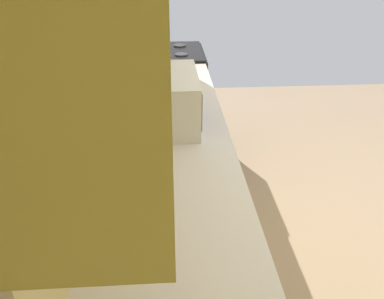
% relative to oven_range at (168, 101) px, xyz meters
% --- Properties ---
extents(ground_plane, '(6.71, 6.71, 0.00)m').
position_rel_oven_range_xyz_m(ground_plane, '(-1.70, -1.29, -0.47)').
color(ground_plane, tan).
extents(wall_back, '(4.31, 0.12, 2.81)m').
position_rel_oven_range_xyz_m(wall_back, '(-1.70, 0.38, 0.93)').
color(wall_back, '#E7CA78').
rests_on(wall_back, ground_plane).
extents(counter_run, '(3.45, 0.64, 0.92)m').
position_rel_oven_range_xyz_m(counter_run, '(-2.07, 0.02, -0.01)').
color(counter_run, '#CABE64').
rests_on(counter_run, ground_plane).
extents(oven_range, '(0.70, 0.66, 1.10)m').
position_rel_oven_range_xyz_m(oven_range, '(0.00, 0.00, 0.00)').
color(oven_range, black).
rests_on(oven_range, ground_plane).
extents(microwave, '(0.54, 0.37, 0.28)m').
position_rel_oven_range_xyz_m(microwave, '(-1.48, 0.03, 0.58)').
color(microwave, white).
rests_on(microwave, counter_run).
extents(bowl, '(0.19, 0.19, 0.05)m').
position_rel_oven_range_xyz_m(bowl, '(-0.98, -0.03, 0.47)').
color(bowl, '#D84C47').
rests_on(bowl, counter_run).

